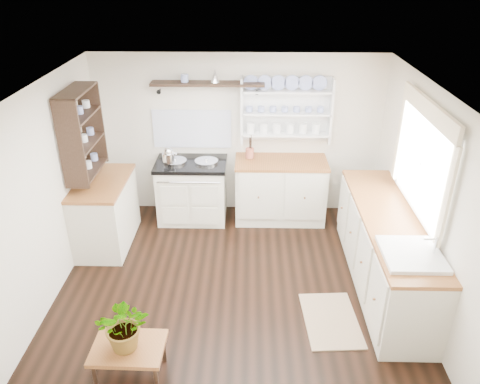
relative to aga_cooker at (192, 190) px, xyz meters
name	(u,v)px	position (x,y,z in m)	size (l,w,h in m)	color
floor	(234,286)	(0.65, -1.57, -0.45)	(4.00, 3.80, 0.01)	black
wall_back	(238,136)	(0.65, 0.33, 0.70)	(4.00, 0.02, 2.30)	beige
wall_right	(425,201)	(2.65, -1.57, 0.70)	(0.02, 3.80, 2.30)	beige
wall_left	(45,197)	(-1.35, -1.57, 0.70)	(0.02, 3.80, 2.30)	beige
ceiling	(233,90)	(0.65, -1.57, 1.85)	(4.00, 3.80, 0.01)	white
window	(423,158)	(2.60, -1.42, 1.12)	(0.08, 1.55, 1.22)	white
aga_cooker	(192,190)	(0.00, 0.00, 0.00)	(0.98, 0.68, 0.91)	silver
back_cabinets	(280,189)	(1.25, 0.03, 0.01)	(1.27, 0.63, 0.90)	beige
right_cabinets	(385,250)	(2.35, -1.47, 0.01)	(0.62, 2.43, 0.90)	beige
belfast_sink	(410,265)	(2.35, -2.22, 0.35)	(0.55, 0.60, 0.45)	white
left_cabinets	(106,212)	(-1.05, -0.67, 0.01)	(0.62, 1.13, 0.90)	beige
plate_rack	(286,109)	(1.30, 0.29, 1.11)	(1.20, 0.22, 0.90)	white
high_shelf	(208,84)	(0.25, 0.21, 1.46)	(1.50, 0.29, 0.16)	black
left_shelving	(82,132)	(-1.19, -0.67, 1.10)	(0.28, 0.80, 1.05)	black
kettle	(168,155)	(-0.28, -0.12, 0.58)	(0.17, 0.17, 0.20)	silver
utensil_crock	(250,153)	(0.81, 0.11, 0.53)	(0.12, 0.12, 0.14)	#A8533D
center_table	(129,350)	(-0.25, -2.87, -0.15)	(0.65, 0.47, 0.35)	brown
potted_plant	(125,325)	(-0.25, -2.87, 0.15)	(0.45, 0.39, 0.50)	#3F7233
floor_rug	(331,320)	(1.68, -2.12, -0.44)	(0.55, 0.85, 0.02)	#796346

